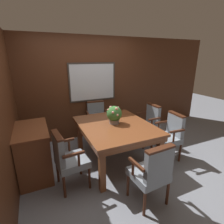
{
  "coord_description": "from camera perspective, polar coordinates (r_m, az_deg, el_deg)",
  "views": [
    {
      "loc": [
        -1.18,
        -2.53,
        1.98
      ],
      "look_at": [
        0.13,
        0.36,
        0.97
      ],
      "focal_mm": 28.0,
      "sensor_mm": 36.0,
      "label": 1
    }
  ],
  "objects": [
    {
      "name": "ground_plane",
      "position": [
        3.42,
        0.53,
        -17.65
      ],
      "size": [
        14.0,
        14.0,
        0.0
      ],
      "primitive_type": "plane",
      "color": "gray"
    },
    {
      "name": "chair_right_near",
      "position": [
        3.65,
        18.33,
        -6.78
      ],
      "size": [
        0.48,
        0.53,
        0.93
      ],
      "rotation": [
        0.0,
        0.0,
        -1.64
      ],
      "color": "#472314",
      "rests_on": "ground_plane"
    },
    {
      "name": "chair_right_far",
      "position": [
        4.14,
        11.87,
        -3.28
      ],
      "size": [
        0.47,
        0.52,
        0.93
      ],
      "rotation": [
        0.0,
        0.0,
        -1.54
      ],
      "color": "#472314",
      "rests_on": "ground_plane"
    },
    {
      "name": "dining_table",
      "position": [
        3.31,
        1.07,
        -5.6
      ],
      "size": [
        1.27,
        1.55,
        0.77
      ],
      "color": "brown",
      "rests_on": "ground_plane"
    },
    {
      "name": "chair_head_near",
      "position": [
        2.51,
        12.92,
        -18.33
      ],
      "size": [
        0.53,
        0.48,
        0.93
      ],
      "rotation": [
        0.0,
        0.0,
        3.2
      ],
      "color": "#472314",
      "rests_on": "ground_plane"
    },
    {
      "name": "potted_plant",
      "position": [
        3.25,
        0.73,
        -0.8
      ],
      "size": [
        0.29,
        0.3,
        0.34
      ],
      "color": "gray",
      "rests_on": "dining_table"
    },
    {
      "name": "chair_head_far",
      "position": [
        4.33,
        -4.92,
        -2.0
      ],
      "size": [
        0.53,
        0.49,
        0.93
      ],
      "rotation": [
        0.0,
        0.0,
        -0.08
      ],
      "color": "#472314",
      "rests_on": "ground_plane"
    },
    {
      "name": "chair_left_near",
      "position": [
        2.81,
        -14.38,
        -14.14
      ],
      "size": [
        0.5,
        0.54,
        0.93
      ],
      "rotation": [
        0.0,
        0.0,
        1.67
      ],
      "color": "#472314",
      "rests_on": "ground_plane"
    },
    {
      "name": "wall_left",
      "position": [
        2.67,
        -32.19,
        -1.5
      ],
      "size": [
        0.06,
        7.2,
        2.45
      ],
      "color": "#4C2816",
      "rests_on": "ground_plane"
    },
    {
      "name": "sideboard_cabinet",
      "position": [
        3.34,
        -24.12,
        -11.64
      ],
      "size": [
        0.53,
        0.98,
        0.86
      ],
      "color": "brown",
      "rests_on": "ground_plane"
    },
    {
      "name": "wall_back",
      "position": [
        4.34,
        -8.26,
        7.54
      ],
      "size": [
        7.2,
        0.08,
        2.45
      ],
      "color": "#4C2816",
      "rests_on": "ground_plane"
    }
  ]
}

